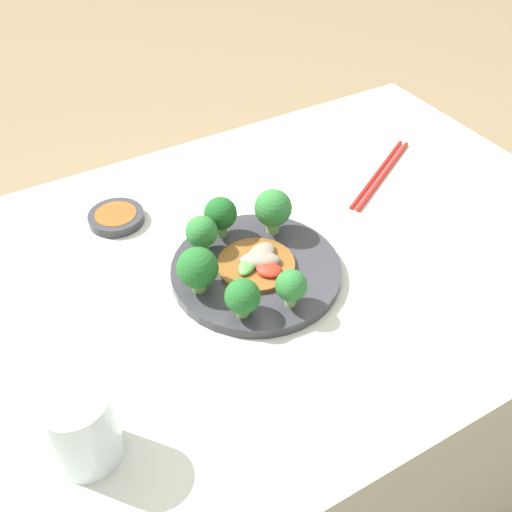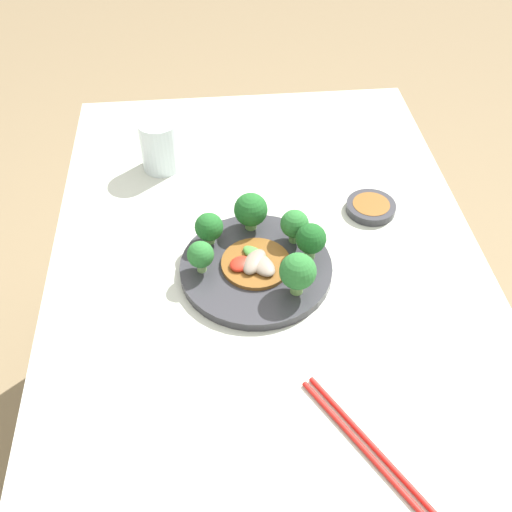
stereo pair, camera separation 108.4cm
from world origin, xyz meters
The scene contains 13 objects.
ground_plane centered at (0.00, 0.00, 0.00)m, with size 8.00×8.00×0.00m, color #7F6B4C.
table centered at (0.00, 0.00, 0.35)m, with size 1.11×0.71×0.70m.
plate centered at (-0.01, -0.02, 0.71)m, with size 0.24×0.24×0.02m.
broccoli_south centered at (-0.01, -0.11, 0.75)m, with size 0.04×0.04×0.06m.
broccoli_west centered at (-0.10, -0.02, 0.76)m, with size 0.06×0.06×0.07m.
broccoli_northeast centered at (0.05, 0.03, 0.76)m, with size 0.06×0.06×0.07m.
broccoli_northwest centered at (-0.06, 0.04, 0.75)m, with size 0.05×0.05×0.06m.
broccoli_north centered at (-0.02, 0.06, 0.76)m, with size 0.05×0.05×0.06m.
broccoli_southwest centered at (-0.07, -0.09, 0.75)m, with size 0.05×0.05×0.06m.
stirfry_center centered at (-0.01, -0.02, 0.73)m, with size 0.11×0.11×0.02m.
drinking_glass centered at (-0.31, -0.18, 0.75)m, with size 0.07×0.07×0.10m.
chopsticks centered at (0.30, 0.09, 0.71)m, with size 0.21×0.14×0.01m.
sauce_dish centered at (-0.14, 0.19, 0.71)m, with size 0.09×0.09×0.02m.
Camera 1 is at (-0.32, -0.56, 1.29)m, focal length 42.00 mm.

